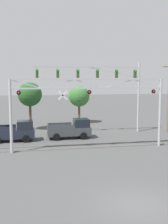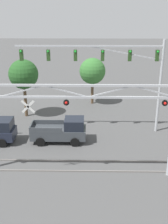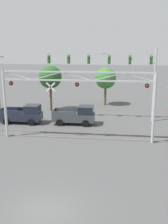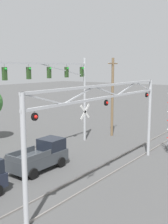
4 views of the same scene
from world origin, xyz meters
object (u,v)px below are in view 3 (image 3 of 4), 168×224
Objects in this scene: traffic_signal_span at (121,68)px; pickup_truck_following at (23,114)px; crossing_gantry at (77,93)px; pickup_truck_lead at (76,116)px; background_tree_far_left_verge at (50,77)px; background_tree_beyond_span at (106,78)px.

traffic_signal_span is 2.76× the size of pickup_truck_following.
crossing_gantry is 8.58m from traffic_signal_span.
background_tree_far_left_verge is at bearing 125.95° from pickup_truck_lead.
traffic_signal_span is at bearing -75.00° from background_tree_beyond_span.
pickup_truck_lead is 6.07m from pickup_truck_following.
pickup_truck_lead is (-0.86, 5.07, -3.51)m from crossing_gantry.
traffic_signal_span is at bearing 25.66° from pickup_truck_lead.
pickup_truck_following is at bearing -166.59° from traffic_signal_span.
background_tree_beyond_span is (-2.13, 7.97, -2.22)m from traffic_signal_span.
pickup_truck_following is 14.06m from background_tree_beyond_span.
pickup_truck_following is 0.85× the size of background_tree_beyond_span.
background_tree_beyond_span is 8.31m from background_tree_far_left_verge.
crossing_gantry is 12.25m from background_tree_far_left_verge.
background_tree_far_left_verge is (-9.23, 3.68, -1.64)m from traffic_signal_span.
crossing_gantry is at bearing -96.94° from background_tree_beyond_span.
crossing_gantry is 1.11× the size of traffic_signal_span.
background_tree_far_left_verge is at bearing 115.24° from crossing_gantry.
pickup_truck_lead is 11.06m from background_tree_beyond_span.
crossing_gantry is 2.35× the size of background_tree_far_left_verge.
crossing_gantry reaches higher than pickup_truck_lead.
crossing_gantry is at bearing -64.76° from background_tree_far_left_verge.
crossing_gantry reaches higher than pickup_truck_following.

